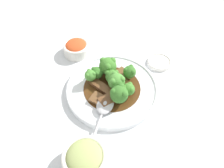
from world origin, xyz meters
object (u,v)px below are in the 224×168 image
(main_plate, at_px, (112,89))
(broccoli_floret_6, at_px, (112,76))
(beef_strip_2, at_px, (108,100))
(serving_spoon, at_px, (104,108))
(broccoli_floret_1, at_px, (128,89))
(beef_strip_4, at_px, (99,99))
(side_bowl_kimchi, at_px, (76,48))
(broccoli_floret_0, at_px, (108,66))
(beef_strip_0, at_px, (101,86))
(beef_strip_1, at_px, (127,86))
(broccoli_floret_7, at_px, (130,72))
(beef_strip_3, at_px, (118,75))
(broccoli_floret_2, at_px, (116,81))
(broccoli_floret_5, at_px, (90,75))
(sauce_dish, at_px, (159,62))
(broccoli_floret_4, at_px, (119,94))
(broccoli_floret_3, at_px, (97,73))
(side_bowl_appetizer, at_px, (85,159))

(main_plate, xyz_separation_m, broccoli_floret_6, (0.01, 0.02, 0.04))
(beef_strip_2, bearing_deg, serving_spoon, -142.21)
(broccoli_floret_6, bearing_deg, broccoli_floret_1, -73.82)
(beef_strip_4, height_order, side_bowl_kimchi, side_bowl_kimchi)
(broccoli_floret_0, bearing_deg, serving_spoon, -122.80)
(beef_strip_0, distance_m, broccoli_floret_6, 0.05)
(beef_strip_1, relative_size, beef_strip_2, 1.09)
(broccoli_floret_7, bearing_deg, main_plate, -173.75)
(beef_strip_3, relative_size, beef_strip_4, 1.19)
(broccoli_floret_2, distance_m, side_bowl_kimchi, 0.23)
(beef_strip_3, relative_size, broccoli_floret_5, 1.51)
(beef_strip_3, distance_m, beef_strip_4, 0.11)
(beef_strip_1, bearing_deg, beef_strip_0, 153.67)
(broccoli_floret_2, xyz_separation_m, sauce_dish, (0.19, 0.04, -0.05))
(beef_strip_0, distance_m, sauce_dish, 0.24)
(beef_strip_4, height_order, broccoli_floret_0, broccoli_floret_0)
(beef_strip_4, bearing_deg, beef_strip_0, 56.14)
(broccoli_floret_2, bearing_deg, beef_strip_0, 149.15)
(beef_strip_4, distance_m, broccoli_floret_2, 0.08)
(side_bowl_kimchi, distance_m, sauce_dish, 0.30)
(beef_strip_2, relative_size, broccoli_floret_2, 0.98)
(broccoli_floret_1, distance_m, broccoli_floret_6, 0.07)
(broccoli_floret_4, relative_size, serving_spoon, 0.35)
(serving_spoon, bearing_deg, broccoli_floret_3, 72.72)
(broccoli_floret_3, distance_m, broccoli_floret_5, 0.03)
(beef_strip_2, relative_size, broccoli_floret_7, 1.20)
(beef_strip_1, bearing_deg, broccoli_floret_6, 128.42)
(beef_strip_4, height_order, broccoli_floret_3, broccoli_floret_3)
(beef_strip_1, relative_size, beef_strip_4, 1.02)
(beef_strip_4, distance_m, sauce_dish, 0.27)
(broccoli_floret_3, xyz_separation_m, sauce_dish, (0.23, -0.03, -0.04))
(main_plate, height_order, side_bowl_appetizer, side_bowl_appetizer)
(beef_strip_0, height_order, broccoli_floret_4, broccoli_floret_4)
(broccoli_floret_3, height_order, sauce_dish, broccoli_floret_3)
(broccoli_floret_2, bearing_deg, beef_strip_1, -19.89)
(broccoli_floret_4, xyz_separation_m, serving_spoon, (-0.05, -0.01, -0.03))
(beef_strip_2, xyz_separation_m, side_bowl_kimchi, (0.01, 0.26, -0.00))
(broccoli_floret_2, distance_m, broccoli_floret_5, 0.08)
(main_plate, bearing_deg, beef_strip_4, -157.23)
(broccoli_floret_5, distance_m, serving_spoon, 0.11)
(broccoli_floret_7, bearing_deg, side_bowl_kimchi, 114.55)
(side_bowl_appetizer, bearing_deg, broccoli_floret_7, 37.12)
(broccoli_floret_4, bearing_deg, beef_strip_0, 109.85)
(broccoli_floret_1, xyz_separation_m, sauce_dish, (0.17, 0.07, -0.04))
(broccoli_floret_0, xyz_separation_m, serving_spoon, (-0.08, -0.12, -0.03))
(beef_strip_0, distance_m, broccoli_floret_0, 0.07)
(broccoli_floret_7, bearing_deg, broccoli_floret_6, 169.76)
(broccoli_floret_4, bearing_deg, serving_spoon, -174.10)
(beef_strip_4, bearing_deg, serving_spoon, -92.41)
(beef_strip_3, xyz_separation_m, sauce_dish, (0.17, -0.00, -0.02))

